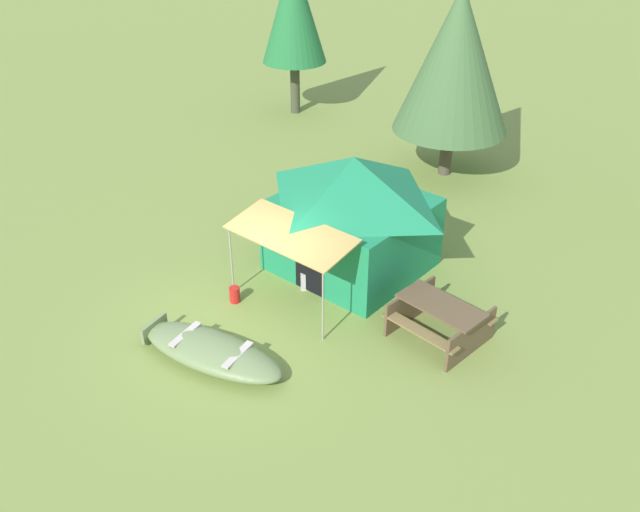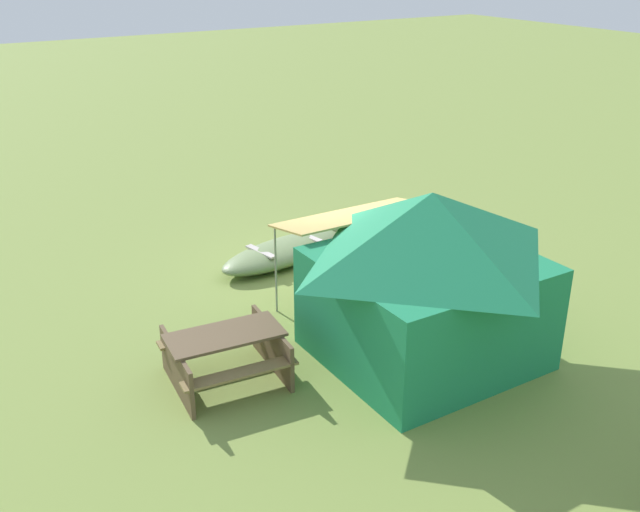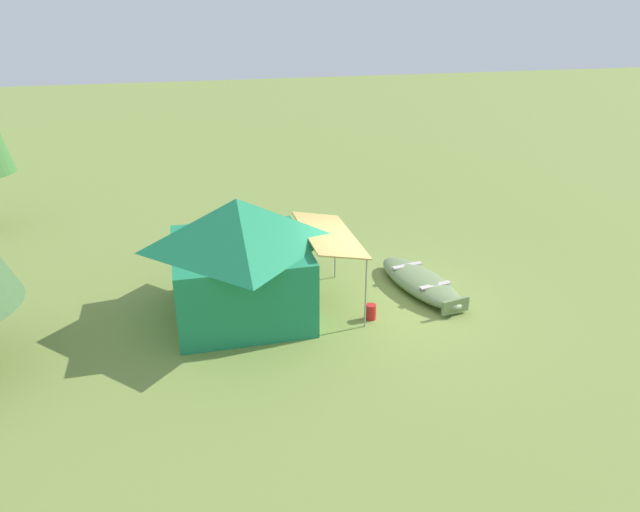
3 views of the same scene
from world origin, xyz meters
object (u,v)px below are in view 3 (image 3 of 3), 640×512
cooler_box (297,303)px  beached_rowboat (421,282)px  fuel_can (371,312)px  canvas_cabin_tent (240,255)px  picnic_table (264,241)px

cooler_box → beached_rowboat: bearing=-83.7°
fuel_can → beached_rowboat: bearing=-56.6°
canvas_cabin_tent → picnic_table: bearing=-18.0°
canvas_cabin_tent → fuel_can: canvas_cabin_tent is taller
picnic_table → cooler_box: size_ratio=3.16×
beached_rowboat → canvas_cabin_tent: 4.36m
beached_rowboat → fuel_can: bearing=123.4°
beached_rowboat → picnic_table: size_ratio=1.76×
canvas_cabin_tent → cooler_box: bearing=-102.9°
canvas_cabin_tent → picnic_table: canvas_cabin_tent is taller
fuel_can → picnic_table: bearing=24.2°
beached_rowboat → picnic_table: bearing=49.6°
beached_rowboat → canvas_cabin_tent: size_ratio=0.77×
picnic_table → fuel_can: 4.20m
canvas_cabin_tent → cooler_box: 1.67m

